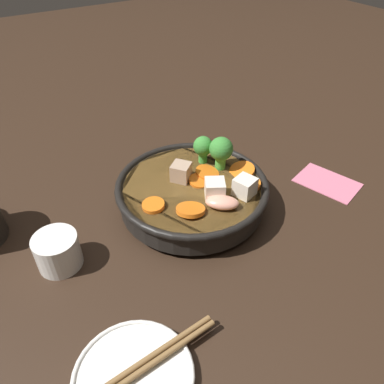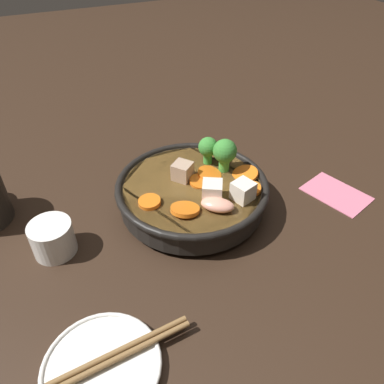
# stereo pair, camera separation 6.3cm
# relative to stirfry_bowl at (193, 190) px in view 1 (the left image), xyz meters

# --- Properties ---
(ground_plane) EXTENTS (3.00, 3.00, 0.00)m
(ground_plane) POSITION_rel_stirfry_bowl_xyz_m (0.00, 0.00, -0.04)
(ground_plane) COLOR black
(stirfry_bowl) EXTENTS (0.26, 0.26, 0.11)m
(stirfry_bowl) POSITION_rel_stirfry_bowl_xyz_m (0.00, 0.00, 0.00)
(stirfry_bowl) COLOR black
(stirfry_bowl) RESTS_ON ground_plane
(side_saucer) EXTENTS (0.14, 0.14, 0.01)m
(side_saucer) POSITION_rel_stirfry_bowl_xyz_m (-0.22, 0.22, -0.03)
(side_saucer) COLOR white
(side_saucer) RESTS_ON ground_plane
(tea_cup) EXTENTS (0.06, 0.06, 0.05)m
(tea_cup) POSITION_rel_stirfry_bowl_xyz_m (-0.00, 0.23, -0.01)
(tea_cup) COLOR white
(tea_cup) RESTS_ON ground_plane
(napkin) EXTENTS (0.13, 0.11, 0.00)m
(napkin) POSITION_rel_stirfry_bowl_xyz_m (-0.08, -0.25, -0.03)
(napkin) COLOR #D16B84
(napkin) RESTS_ON ground_plane
(chopsticks_pair) EXTENTS (0.03, 0.22, 0.01)m
(chopsticks_pair) POSITION_rel_stirfry_bowl_xyz_m (-0.22, 0.22, -0.02)
(chopsticks_pair) COLOR olive
(chopsticks_pair) RESTS_ON side_saucer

